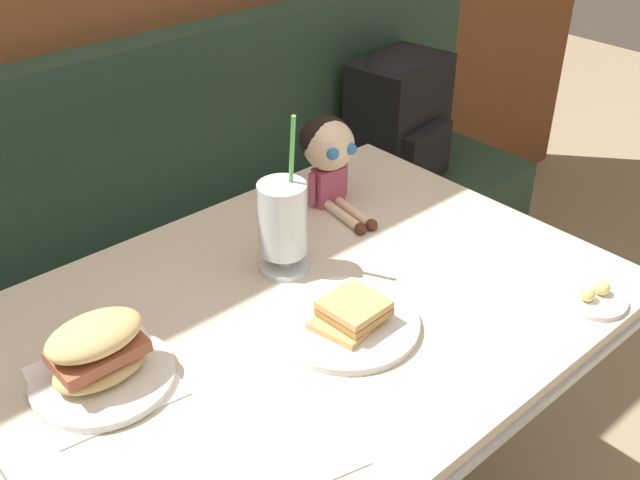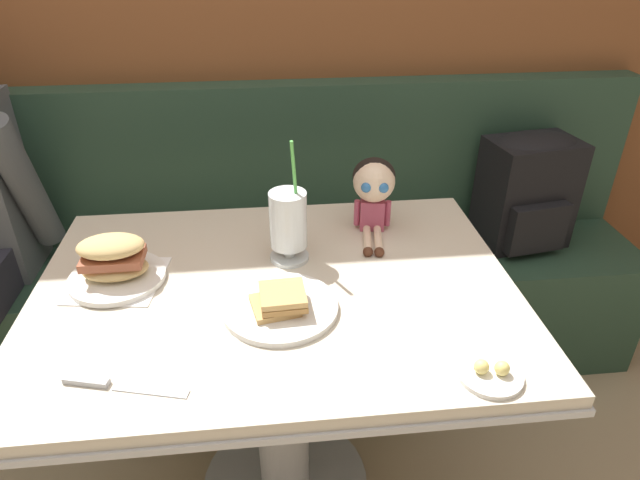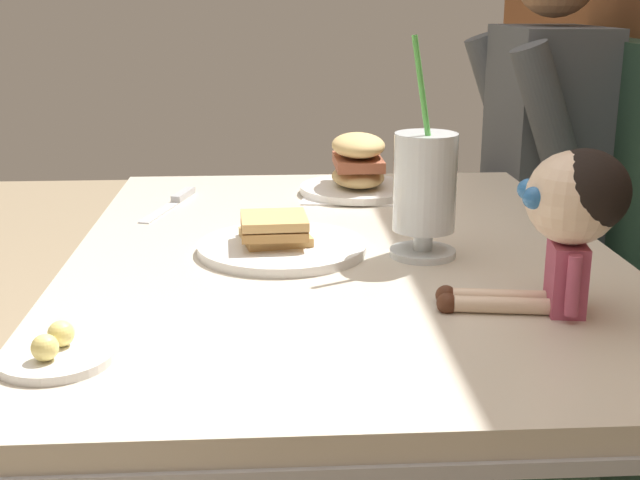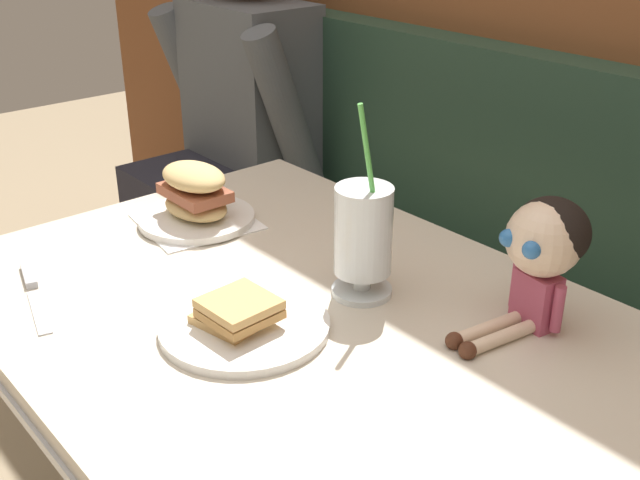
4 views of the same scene
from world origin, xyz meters
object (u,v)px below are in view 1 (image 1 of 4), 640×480
(toast_plate, at_px, (347,320))
(butter_saucer, at_px, (593,297))
(sandwich_plate, at_px, (99,359))
(seated_doll, at_px, (329,149))
(milkshake_glass, at_px, (283,222))
(backpack, at_px, (400,115))

(toast_plate, height_order, butter_saucer, toast_plate)
(sandwich_plate, bearing_deg, toast_plate, -22.54)
(toast_plate, xyz_separation_m, sandwich_plate, (-0.37, 0.15, 0.03))
(butter_saucer, relative_size, seated_doll, 0.53)
(toast_plate, distance_m, milkshake_glass, 0.23)
(toast_plate, height_order, backpack, backpack)
(seated_doll, height_order, backpack, seated_doll)
(toast_plate, relative_size, milkshake_glass, 0.79)
(butter_saucer, relative_size, backpack, 0.30)
(butter_saucer, bearing_deg, backpack, 61.32)
(sandwich_plate, distance_m, seated_doll, 0.67)
(sandwich_plate, height_order, butter_saucer, sandwich_plate)
(backpack, bearing_deg, milkshake_glass, -150.16)
(sandwich_plate, bearing_deg, butter_saucer, -27.75)
(toast_plate, relative_size, seated_doll, 1.11)
(seated_doll, distance_m, backpack, 0.75)
(toast_plate, xyz_separation_m, seated_doll, (0.26, 0.34, 0.11))
(toast_plate, distance_m, seated_doll, 0.44)
(milkshake_glass, height_order, butter_saucer, milkshake_glass)
(milkshake_glass, xyz_separation_m, sandwich_plate, (-0.40, -0.05, -0.06))
(toast_plate, distance_m, backpack, 1.13)
(milkshake_glass, distance_m, backpack, 1.00)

